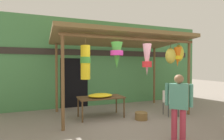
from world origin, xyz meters
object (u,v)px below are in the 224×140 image
at_px(folding_chair, 169,100).
at_px(wicker_basket_by_table, 141,116).
at_px(flower_heap_on_table, 101,95).
at_px(vendor_in_orange, 179,102).
at_px(display_table, 101,99).

xyz_separation_m(folding_chair, wicker_basket_by_table, (-1.18, -0.10, -0.39)).
bearing_deg(flower_heap_on_table, vendor_in_orange, -65.77).
height_order(flower_heap_on_table, wicker_basket_by_table, flower_heap_on_table).
relative_size(flower_heap_on_table, vendor_in_orange, 0.53).
xyz_separation_m(flower_heap_on_table, vendor_in_orange, (1.07, -2.37, 0.14)).
distance_m(wicker_basket_by_table, vendor_in_orange, 1.89).
bearing_deg(vendor_in_orange, folding_chair, 55.73).
bearing_deg(flower_heap_on_table, display_table, 68.60).
height_order(folding_chair, wicker_basket_by_table, folding_chair).
bearing_deg(folding_chair, vendor_in_orange, -124.27).
relative_size(flower_heap_on_table, wicker_basket_by_table, 2.02).
bearing_deg(vendor_in_orange, wicker_basket_by_table, 87.73).
xyz_separation_m(display_table, flower_heap_on_table, (-0.03, -0.08, 0.12)).
distance_m(folding_chair, vendor_in_orange, 2.25).
bearing_deg(display_table, vendor_in_orange, -67.06).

